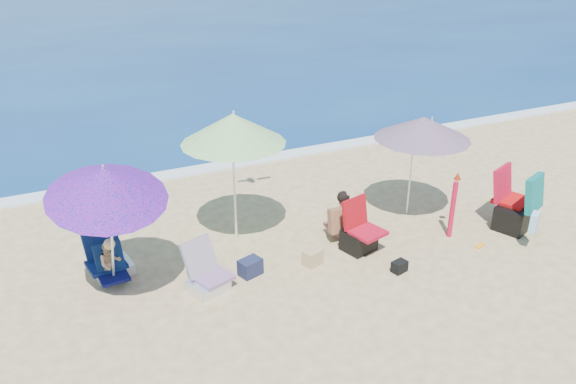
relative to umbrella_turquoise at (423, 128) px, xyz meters
name	(u,v)px	position (x,y,z in m)	size (l,w,h in m)	color
ground	(331,273)	(-2.48, -1.12, -1.78)	(120.00, 120.00, 0.00)	#D8BC84
foam	(225,165)	(-2.48, 3.98, -1.76)	(120.00, 0.50, 0.04)	white
umbrella_turquoise	(423,128)	(0.00, 0.00, 0.00)	(2.28, 2.28, 2.03)	white
umbrella_striped	(233,129)	(-3.43, 0.64, 0.29)	(1.91, 1.91, 2.37)	white
umbrella_blue	(107,183)	(-5.66, -0.34, 0.11)	(2.01, 2.06, 2.31)	white
furled_umbrella	(453,203)	(0.09, -0.94, -1.13)	(0.27, 0.26, 1.19)	red
chair_navy	(108,260)	(-5.72, 0.49, -1.57)	(0.74, 0.82, 0.81)	#0D1D4C
chair_rainbow	(207,277)	(-4.42, -0.64, -1.58)	(0.76, 0.80, 0.75)	#CD5348
camp_chair_left	(359,235)	(-1.68, -0.66, -1.50)	(0.70, 0.76, 0.93)	#B20C23
camp_chair_right	(516,209)	(1.30, -1.26, -1.36)	(0.91, 1.36, 1.18)	#B80D0D
person_center	(344,216)	(-1.72, -0.19, -1.34)	(0.64, 0.56, 0.92)	tan
person_left	(110,263)	(-5.72, 0.14, -1.42)	(0.47, 0.57, 0.80)	tan
bag_navy_a	(250,267)	(-3.68, -0.58, -1.65)	(0.41, 0.35, 0.27)	#1B203D
bag_tan	(313,257)	(-2.63, -0.74, -1.65)	(0.37, 0.32, 0.27)	tan
bag_black_b	(399,267)	(-1.46, -1.54, -1.69)	(0.28, 0.22, 0.19)	black
orange_item	(480,246)	(0.30, -1.49, -1.77)	(0.24, 0.17, 0.03)	#FFA01A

